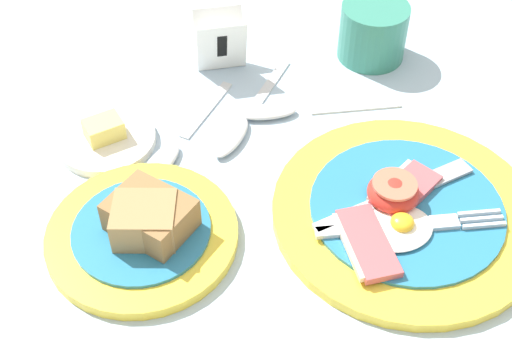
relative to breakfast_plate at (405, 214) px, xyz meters
The scene contains 9 objects.
ground_plane 0.08m from the breakfast_plate, behind, with size 3.00×3.00×0.00m, color #A3BCD1.
breakfast_plate is the anchor object (origin of this frame).
bread_plate 0.26m from the breakfast_plate, 167.21° to the left, with size 0.19×0.19×0.05m.
sugar_cup 0.28m from the breakfast_plate, 72.74° to the left, with size 0.08×0.08×0.07m.
butter_dish 0.33m from the breakfast_plate, 142.17° to the left, with size 0.11×0.11×0.03m.
number_card 0.32m from the breakfast_plate, 109.25° to the left, with size 0.07×0.05×0.07m.
teaspoon_by_saucer 0.22m from the breakfast_plate, 121.33° to the left, with size 0.14×0.16×0.01m.
teaspoon_near_cup 0.20m from the breakfast_plate, 105.45° to the left, with size 0.19×0.05×0.01m.
teaspoon_stray 0.26m from the breakfast_plate, 139.39° to the left, with size 0.15×0.15×0.01m.
Camera 1 is at (-0.20, -0.40, 0.55)m, focal length 50.00 mm.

